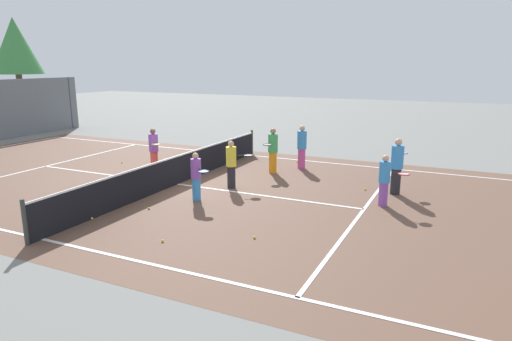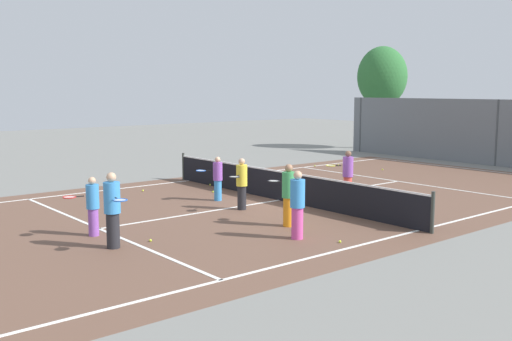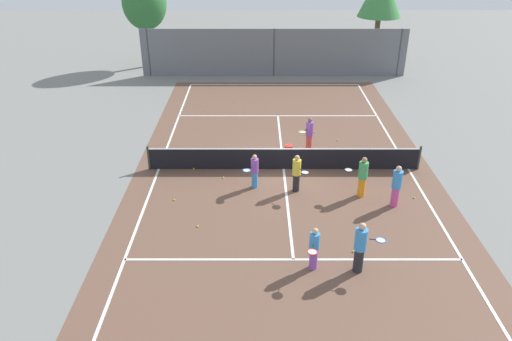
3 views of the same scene
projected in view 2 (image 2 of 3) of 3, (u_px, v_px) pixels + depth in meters
The scene contains 25 objects.
ground_plane at pixel (279, 200), 19.64m from camera, with size 80.00×80.00×0.00m, color slate.
court_surface at pixel (279, 200), 19.64m from camera, with size 13.00×25.00×0.01m.
tennis_net at pixel (279, 185), 19.57m from camera, with size 11.90×0.10×1.10m.
perimeter_fence at pixel (497, 133), 28.23m from camera, with size 18.00×0.12×3.20m.
tree_1 at pixel (382, 77), 36.30m from camera, with size 3.07×3.04×6.30m.
player_0 at pixel (347, 174), 19.77m from camera, with size 0.80×0.83×1.64m.
player_1 at pixel (242, 183), 18.01m from camera, with size 0.68×0.89×1.59m.
player_2 at pixel (288, 194), 15.82m from camera, with size 0.93×0.38×1.70m.
player_3 at pixel (297, 204), 14.47m from camera, with size 0.36×0.36×1.70m.
player_4 at pixel (92, 206), 14.79m from camera, with size 0.48×0.91×1.51m.
player_5 at pixel (112, 209), 13.62m from camera, with size 0.96×0.46×1.79m.
player_6 at pixel (217, 178), 19.50m from camera, with size 0.70×0.85×1.47m.
ball_crate at pixel (322, 191), 20.45m from camera, with size 0.36×0.34×0.43m.
tennis_ball_0 at pixel (398, 193), 20.80m from camera, with size 0.07×0.07×0.07m, color #CCE533.
tennis_ball_1 at pixel (338, 165), 28.47m from camera, with size 0.07×0.07×0.07m, color #CCE533.
tennis_ball_2 at pixel (213, 192), 21.10m from camera, with size 0.07×0.07×0.07m, color #CCE533.
tennis_ball_3 at pixel (315, 166), 28.26m from camera, with size 0.07×0.07×0.07m, color #CCE533.
tennis_ball_4 at pixel (340, 242), 14.19m from camera, with size 0.07×0.07×0.07m, color #CCE533.
tennis_ball_5 at pixel (110, 201), 19.32m from camera, with size 0.07×0.07×0.07m, color #CCE533.
tennis_ball_6 at pixel (210, 185), 22.64m from camera, with size 0.07×0.07×0.07m, color #CCE533.
tennis_ball_7 at pixel (348, 167), 27.64m from camera, with size 0.07×0.07×0.07m, color #CCE533.
tennis_ball_8 at pixel (143, 191), 21.33m from camera, with size 0.07×0.07×0.07m, color #CCE533.
tennis_ball_9 at pixel (150, 240), 14.31m from camera, with size 0.07×0.07×0.07m, color #CCE533.
tennis_ball_10 at pixel (405, 201), 19.38m from camera, with size 0.07×0.07×0.07m, color #CCE533.
tennis_ball_11 at pixel (383, 170), 26.92m from camera, with size 0.07×0.07×0.07m, color #CCE533.
Camera 2 is at (14.42, -12.87, 3.68)m, focal length 41.30 mm.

